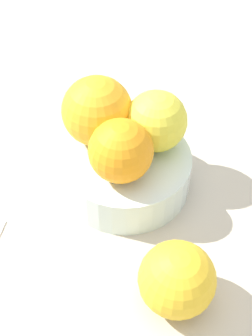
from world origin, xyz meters
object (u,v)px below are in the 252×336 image
orange_loose_0 (177,279)px  orange_in_bowl_2 (124,151)px  orange_in_bowl_0 (156,121)px  fruit_bowl (126,172)px  orange_in_bowl_1 (97,111)px

orange_loose_0 → orange_in_bowl_2: bearing=-56.5°
orange_in_bowl_0 → orange_loose_0: 16.14cm
fruit_bowl → orange_in_bowl_0: (-2.59, -2.45, 5.47)cm
orange_in_bowl_0 → orange_in_bowl_1: size_ratio=0.87×
fruit_bowl → orange_in_bowl_2: size_ratio=2.17×
orange_in_bowl_1 → orange_loose_0: orange_in_bowl_1 is taller
orange_in_bowl_2 → fruit_bowl: bearing=-82.5°
orange_loose_0 → fruit_bowl: bearing=-60.8°
orange_in_bowl_1 → orange_loose_0: 18.64cm
orange_in_bowl_0 → orange_loose_0: (-4.41, 14.96, -4.16)cm
orange_in_bowl_0 → fruit_bowl: bearing=43.3°
orange_in_bowl_0 → orange_in_bowl_1: bearing=2.3°
orange_in_bowl_0 → orange_in_bowl_1: (6.04, 0.24, 0.47)cm
orange_in_bowl_0 → orange_in_bowl_1: orange_in_bowl_1 is taller
orange_in_bowl_0 → orange_in_bowl_2: same height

